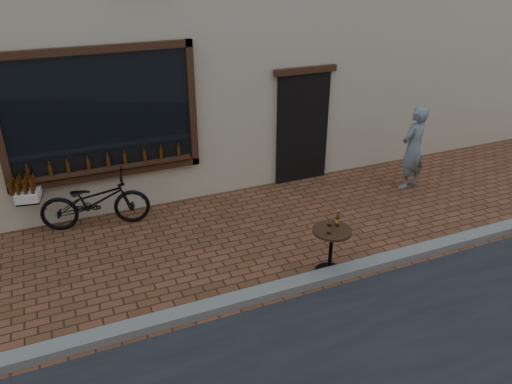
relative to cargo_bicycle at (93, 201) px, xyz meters
name	(u,v)px	position (x,y,z in m)	size (l,w,h in m)	color
ground	(295,298)	(2.26, -3.13, -0.49)	(90.00, 90.00, 0.00)	#57321C
kerb	(288,286)	(2.26, -2.93, -0.43)	(90.00, 0.25, 0.12)	slate
cargo_bicycle	(93,201)	(0.00, 0.00, 0.00)	(2.20, 0.92, 1.02)	black
bistro_table	(331,242)	(3.01, -2.78, 0.04)	(0.57, 0.57, 0.98)	black
pedestrian	(413,148)	(5.97, -0.86, 0.35)	(0.61, 0.40, 1.67)	slate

